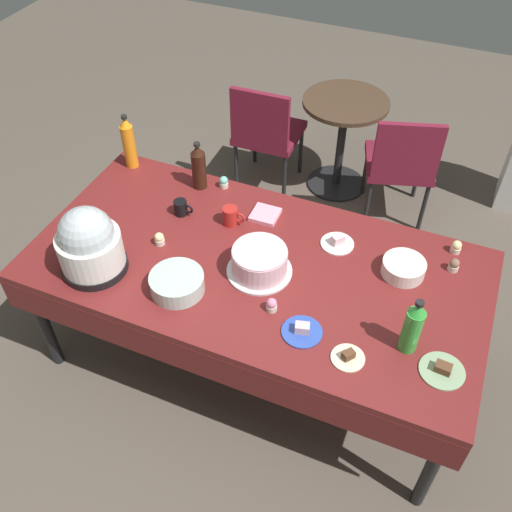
# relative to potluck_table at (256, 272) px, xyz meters

# --- Properties ---
(ground) EXTENTS (9.00, 9.00, 0.00)m
(ground) POSITION_rel_potluck_table_xyz_m (0.00, 0.00, -0.69)
(ground) COLOR brown
(potluck_table) EXTENTS (2.20, 1.10, 0.75)m
(potluck_table) POSITION_rel_potluck_table_xyz_m (0.00, 0.00, 0.00)
(potluck_table) COLOR maroon
(potluck_table) RESTS_ON ground
(frosted_layer_cake) EXTENTS (0.31, 0.31, 0.14)m
(frosted_layer_cake) POSITION_rel_potluck_table_xyz_m (0.04, -0.04, 0.13)
(frosted_layer_cake) COLOR silver
(frosted_layer_cake) RESTS_ON potluck_table
(slow_cooker) EXTENTS (0.31, 0.31, 0.35)m
(slow_cooker) POSITION_rel_potluck_table_xyz_m (-0.70, -0.33, 0.22)
(slow_cooker) COLOR black
(slow_cooker) RESTS_ON potluck_table
(glass_salad_bowl) EXTENTS (0.25, 0.25, 0.09)m
(glass_salad_bowl) POSITION_rel_potluck_table_xyz_m (-0.27, -0.30, 0.11)
(glass_salad_bowl) COLOR #B2C6BC
(glass_salad_bowl) RESTS_ON potluck_table
(ceramic_snack_bowl) EXTENTS (0.20, 0.20, 0.07)m
(ceramic_snack_bowl) POSITION_rel_potluck_table_xyz_m (0.66, 0.21, 0.10)
(ceramic_snack_bowl) COLOR silver
(ceramic_snack_bowl) RESTS_ON potluck_table
(dessert_plate_white) EXTENTS (0.17, 0.17, 0.06)m
(dessert_plate_white) POSITION_rel_potluck_table_xyz_m (0.32, 0.28, 0.08)
(dessert_plate_white) COLOR white
(dessert_plate_white) RESTS_ON potluck_table
(dessert_plate_cream) EXTENTS (0.14, 0.14, 0.04)m
(dessert_plate_cream) POSITION_rel_potluck_table_xyz_m (0.57, -0.36, 0.07)
(dessert_plate_cream) COLOR beige
(dessert_plate_cream) RESTS_ON potluck_table
(dessert_plate_cobalt) EXTENTS (0.18, 0.18, 0.05)m
(dessert_plate_cobalt) POSITION_rel_potluck_table_xyz_m (0.34, -0.31, 0.07)
(dessert_plate_cobalt) COLOR #2D4CB2
(dessert_plate_cobalt) RESTS_ON potluck_table
(dessert_plate_sage) EXTENTS (0.19, 0.19, 0.04)m
(dessert_plate_sage) POSITION_rel_potluck_table_xyz_m (0.94, -0.27, 0.07)
(dessert_plate_sage) COLOR #8CA87F
(dessert_plate_sage) RESTS_ON potluck_table
(cupcake_berry) EXTENTS (0.05, 0.05, 0.07)m
(cupcake_berry) POSITION_rel_potluck_table_xyz_m (0.87, 0.46, 0.09)
(cupcake_berry) COLOR beige
(cupcake_berry) RESTS_ON potluck_table
(cupcake_cocoa) EXTENTS (0.05, 0.05, 0.07)m
(cupcake_cocoa) POSITION_rel_potluck_table_xyz_m (-0.40, 0.48, 0.09)
(cupcake_cocoa) COLOR beige
(cupcake_cocoa) RESTS_ON potluck_table
(cupcake_lemon) EXTENTS (0.05, 0.05, 0.07)m
(cupcake_lemon) POSITION_rel_potluck_table_xyz_m (0.88, 0.33, 0.09)
(cupcake_lemon) COLOR beige
(cupcake_lemon) RESTS_ON potluck_table
(cupcake_rose) EXTENTS (0.05, 0.05, 0.07)m
(cupcake_rose) POSITION_rel_potluck_table_xyz_m (0.18, -0.24, 0.09)
(cupcake_rose) COLOR beige
(cupcake_rose) RESTS_ON potluck_table
(cupcake_vanilla) EXTENTS (0.05, 0.05, 0.07)m
(cupcake_vanilla) POSITION_rel_potluck_table_xyz_m (-0.50, -0.06, 0.09)
(cupcake_vanilla) COLOR beige
(cupcake_vanilla) RESTS_ON potluck_table
(soda_bottle_cola) EXTENTS (0.08, 0.08, 0.28)m
(soda_bottle_cola) POSITION_rel_potluck_table_xyz_m (-0.52, 0.44, 0.19)
(soda_bottle_cola) COLOR #33190F
(soda_bottle_cola) RESTS_ON potluck_table
(soda_bottle_lime_soda) EXTENTS (0.08, 0.08, 0.29)m
(soda_bottle_lime_soda) POSITION_rel_potluck_table_xyz_m (0.78, -0.21, 0.20)
(soda_bottle_lime_soda) COLOR green
(soda_bottle_lime_soda) RESTS_ON potluck_table
(soda_bottle_orange_juice) EXTENTS (0.07, 0.07, 0.33)m
(soda_bottle_orange_juice) POSITION_rel_potluck_table_xyz_m (-0.97, 0.46, 0.21)
(soda_bottle_orange_juice) COLOR orange
(soda_bottle_orange_juice) RESTS_ON potluck_table
(coffee_mug_red) EXTENTS (0.12, 0.08, 0.10)m
(coffee_mug_red) POSITION_rel_potluck_table_xyz_m (-0.23, 0.22, 0.11)
(coffee_mug_red) COLOR #B2231E
(coffee_mug_red) RESTS_ON potluck_table
(coffee_mug_black) EXTENTS (0.11, 0.07, 0.08)m
(coffee_mug_black) POSITION_rel_potluck_table_xyz_m (-0.50, 0.19, 0.10)
(coffee_mug_black) COLOR black
(coffee_mug_black) RESTS_ON potluck_table
(paper_napkin_stack) EXTENTS (0.14, 0.14, 0.02)m
(paper_napkin_stack) POSITION_rel_potluck_table_xyz_m (-0.09, 0.34, 0.07)
(paper_napkin_stack) COLOR pink
(paper_napkin_stack) RESTS_ON potluck_table
(maroon_chair_left) EXTENTS (0.45, 0.45, 0.85)m
(maroon_chair_left) POSITION_rel_potluck_table_xyz_m (-0.55, 1.48, -0.20)
(maroon_chair_left) COLOR maroon
(maroon_chair_left) RESTS_ON ground
(maroon_chair_right) EXTENTS (0.55, 0.55, 0.85)m
(maroon_chair_right) POSITION_rel_potluck_table_xyz_m (0.42, 1.48, -0.20)
(maroon_chair_right) COLOR maroon
(maroon_chair_right) RESTS_ON ground
(round_cafe_table) EXTENTS (0.60, 0.60, 0.72)m
(round_cafe_table) POSITION_rel_potluck_table_xyz_m (-0.05, 1.70, -0.19)
(round_cafe_table) COLOR #473323
(round_cafe_table) RESTS_ON ground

